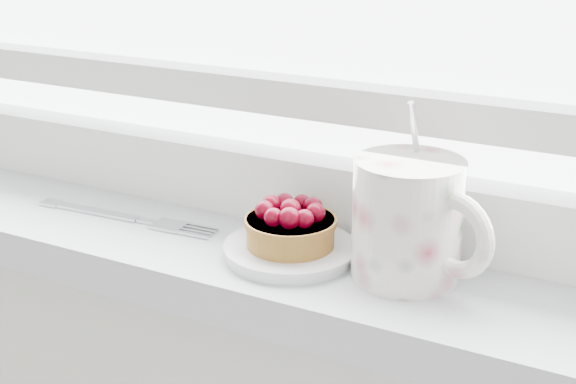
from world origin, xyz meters
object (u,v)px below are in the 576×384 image
Objects in this scene: saucer at (290,251)px; raspberry_tart at (290,225)px; floral_mug at (411,218)px; fork at (123,217)px.

saucer is 1.46× the size of raspberry_tart.
floral_mug reaches higher than fork.
floral_mug reaches higher than raspberry_tart.
saucer reaches higher than fork.
raspberry_tart is (-0.00, 0.00, 0.03)m from saucer.
fork is at bearing -178.37° from floral_mug.
raspberry_tart reaches higher than fork.
floral_mug is at bearing 5.33° from saucer.
floral_mug is 0.31m from fork.
fork is (-0.20, 0.00, -0.03)m from raspberry_tart.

